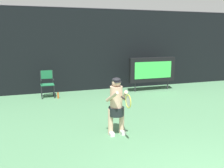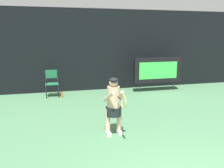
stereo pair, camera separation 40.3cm
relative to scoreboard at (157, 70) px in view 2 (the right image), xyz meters
name	(u,v)px [view 2 (the right image)]	position (x,y,z in m)	size (l,w,h in m)	color
backdrop_screen	(98,50)	(-2.49, 1.03, 0.86)	(18.00, 0.12, 3.66)	black
scoreboard	(157,70)	(0.00, 0.00, 0.00)	(2.20, 0.21, 1.50)	black
umpire_chair	(52,82)	(-4.60, 0.19, -0.33)	(0.52, 0.44, 1.08)	black
water_bottle	(62,95)	(-4.22, -0.15, -0.82)	(0.07, 0.07, 0.27)	orange
tennis_player	(114,104)	(-3.20, -4.26, -0.16)	(0.53, 0.61, 1.45)	white
tennis_racket	(123,101)	(-3.15, -4.88, 0.07)	(0.03, 0.60, 0.31)	black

